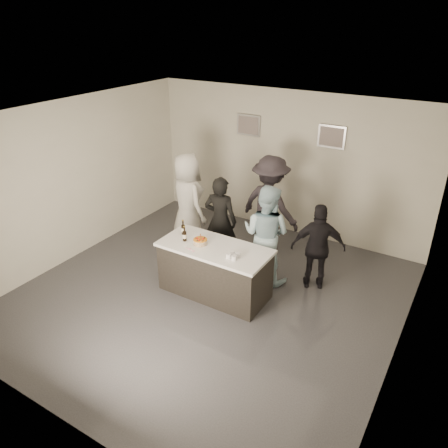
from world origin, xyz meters
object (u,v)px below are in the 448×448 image
at_px(cake, 200,242).
at_px(person_main_blue, 266,234).
at_px(person_main_black, 220,221).
at_px(person_guest_left, 188,201).
at_px(beer_bottle_a, 183,227).
at_px(person_guest_right, 318,247).
at_px(beer_bottle_b, 185,234).
at_px(person_guest_back, 270,205).
at_px(bar_counter, 215,270).

xyz_separation_m(cake, person_main_blue, (0.76, 0.90, -0.04)).
distance_m(cake, person_main_black, 1.03).
bearing_deg(person_guest_left, person_main_blue, -165.24).
distance_m(cake, beer_bottle_a, 0.48).
relative_size(cake, person_guest_right, 0.15).
bearing_deg(person_main_black, person_main_blue, 164.01).
relative_size(person_main_black, person_guest_right, 1.11).
height_order(beer_bottle_b, person_guest_back, person_guest_back).
bearing_deg(bar_counter, beer_bottle_b, -170.79).
relative_size(beer_bottle_b, person_main_blue, 0.15).
distance_m(beer_bottle_b, person_guest_back, 2.01).
relative_size(cake, person_main_blue, 0.13).
distance_m(person_guest_right, person_guest_back, 1.49).
height_order(cake, person_guest_back, person_guest_back).
xyz_separation_m(person_main_blue, person_guest_left, (-1.91, 0.35, 0.07)).
distance_m(beer_bottle_a, person_main_black, 0.90).
height_order(cake, beer_bottle_a, beer_bottle_a).
bearing_deg(bar_counter, person_guest_left, 139.29).
relative_size(beer_bottle_b, person_guest_back, 0.13).
xyz_separation_m(bar_counter, person_guest_left, (-1.40, 1.20, 0.52)).
height_order(person_main_blue, person_guest_back, person_guest_back).
bearing_deg(person_main_black, person_guest_left, -25.23).
height_order(bar_counter, person_guest_back, person_guest_back).
bearing_deg(person_guest_right, beer_bottle_b, 7.21).
bearing_deg(person_guest_right, person_main_black, -20.27).
xyz_separation_m(beer_bottle_b, person_guest_left, (-0.87, 1.29, -0.06)).
relative_size(person_guest_left, person_guest_right, 1.24).
relative_size(person_main_black, person_guest_back, 0.87).
height_order(beer_bottle_a, person_guest_right, person_guest_right).
distance_m(cake, person_guest_left, 1.70).
xyz_separation_m(cake, beer_bottle_b, (-0.29, -0.04, 0.09)).
bearing_deg(person_main_black, bar_counter, 106.56).
bearing_deg(beer_bottle_b, person_main_blue, 41.87).
bearing_deg(person_guest_right, beer_bottle_a, 1.24).
distance_m(bar_counter, person_guest_back, 1.90).
xyz_separation_m(beer_bottle_b, person_main_black, (0.06, 1.04, -0.17)).
xyz_separation_m(cake, person_guest_right, (1.63, 1.13, -0.16)).
height_order(beer_bottle_b, person_main_blue, person_main_blue).
bearing_deg(person_guest_back, cake, 91.68).
distance_m(beer_bottle_a, beer_bottle_b, 0.24).
bearing_deg(beer_bottle_a, person_main_blue, 32.06).
distance_m(bar_counter, beer_bottle_a, 0.91).
bearing_deg(person_guest_left, person_guest_back, -132.60).
bearing_deg(beer_bottle_b, person_guest_left, 123.86).
height_order(person_main_blue, person_guest_right, person_main_blue).
bearing_deg(person_main_blue, beer_bottle_b, 42.36).
bearing_deg(person_main_black, cake, 92.96).
xyz_separation_m(person_main_blue, person_guest_right, (0.87, 0.23, -0.12)).
bearing_deg(cake, person_guest_left, 132.68).
xyz_separation_m(beer_bottle_a, person_guest_back, (0.80, 1.73, -0.05)).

